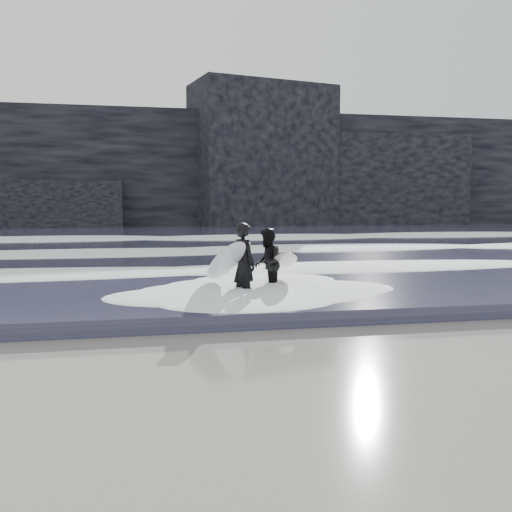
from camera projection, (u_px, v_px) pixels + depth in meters
name	position (u px, v px, depth m)	size (l,w,h in m)	color
ground	(302.00, 387.00, 6.74)	(120.00, 120.00, 0.00)	#8A5955
sea	(169.00, 237.00, 34.99)	(90.00, 52.00, 0.30)	#34344D
headland	(158.00, 172.00, 51.13)	(70.00, 9.00, 10.00)	black
foam_near	(209.00, 269.00, 15.47)	(60.00, 3.20, 0.20)	white
foam_mid	(187.00, 249.00, 22.30)	(60.00, 4.00, 0.24)	white
foam_far	(173.00, 235.00, 31.07)	(60.00, 4.80, 0.30)	white
surfer_left	(239.00, 263.00, 12.31)	(1.18, 2.21, 1.76)	black
surfer_right	(270.00, 263.00, 13.15)	(1.30, 2.12, 1.60)	black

